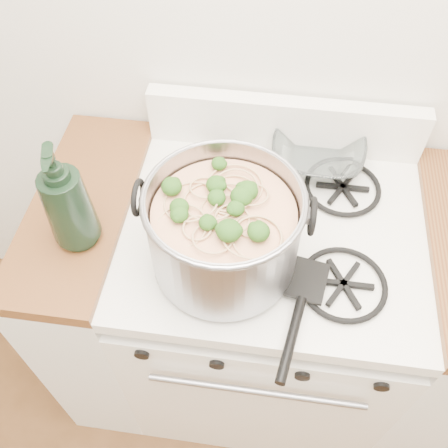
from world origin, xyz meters
The scene contains 6 objects.
gas_range centered at (0.00, 1.26, 0.44)m, with size 0.76×0.66×0.92m.
counter_left centered at (-0.51, 1.26, 0.46)m, with size 0.25×0.65×0.92m.
stock_pot centered at (-0.11, 1.14, 1.03)m, with size 0.37×0.34×0.23m.
spatula centered at (0.08, 1.10, 0.94)m, with size 0.29×0.31×0.02m, color black, non-canonical shape.
glass_bowl centered at (0.10, 1.50, 0.94)m, with size 0.10×0.10×0.02m, color white.
bottle centered at (-0.47, 1.15, 1.07)m, with size 0.11×0.11×0.30m, color black.
Camera 1 is at (-0.02, 0.50, 1.91)m, focal length 40.00 mm.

